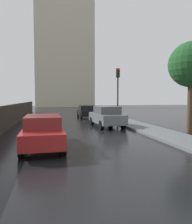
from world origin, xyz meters
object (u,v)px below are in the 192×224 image
Objects in this scene: car_grey_far_ahead at (107,116)px; traffic_light at (118,85)px; car_black_near_kerb at (87,111)px; car_red_behind_camera at (43,131)px; street_tree_near at (191,65)px.

traffic_light is at bearing 50.34° from car_grey_far_ahead.
car_red_behind_camera is at bearing -106.66° from car_black_near_kerb.
street_tree_near reaches higher than car_red_behind_camera.
car_black_near_kerb is at bearing 107.77° from traffic_light.
car_red_behind_camera is 10.40m from traffic_light.
street_tree_near is (8.73, 2.16, 3.41)m from car_red_behind_camera.
traffic_light is (5.98, 8.12, 2.54)m from car_red_behind_camera.
car_grey_far_ahead is 0.96× the size of car_red_behind_camera.
car_black_near_kerb is 7.66m from car_grey_far_ahead.
street_tree_near is at bearing -65.26° from traffic_light.
car_grey_far_ahead is 7.47m from car_red_behind_camera.
car_black_near_kerb is 0.93× the size of traffic_light.
traffic_light is at bearing -127.89° from car_red_behind_camera.
street_tree_near reaches higher than car_grey_far_ahead.
car_red_behind_camera is at bearing -129.56° from car_grey_far_ahead.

